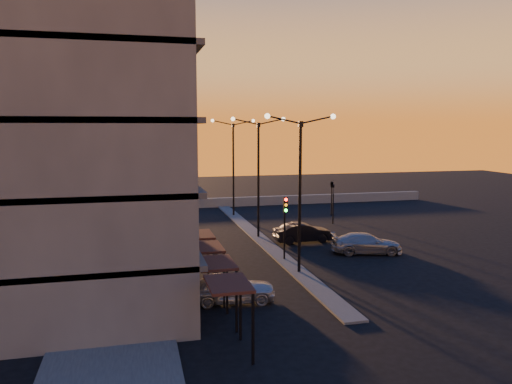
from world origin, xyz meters
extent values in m
plane|color=black|center=(0.00, 0.00, 0.00)|extent=(120.00, 120.00, 0.00)
cube|color=#4B4B48|center=(-10.50, 4.00, 0.06)|extent=(5.00, 40.00, 0.12)
cube|color=#4B4B48|center=(0.00, 10.00, 0.06)|extent=(1.20, 36.00, 0.12)
cube|color=slate|center=(2.00, 26.00, 0.50)|extent=(44.00, 0.50, 1.00)
cylinder|color=#615C56|center=(-14.00, 2.00, 12.50)|extent=(14.00, 14.00, 25.00)
cube|color=#615C56|center=(-14.00, -3.00, 12.50)|extent=(14.00, 10.00, 25.00)
cylinder|color=black|center=(-14.00, 2.00, 1.60)|extent=(14.16, 14.16, 2.40)
cube|color=black|center=(-6.80, -2.00, 3.60)|extent=(0.15, 3.20, 1.20)
cylinder|color=black|center=(0.00, 0.00, 4.50)|extent=(0.18, 0.18, 9.00)
cube|color=black|center=(0.00, 0.00, 8.90)|extent=(0.25, 0.25, 0.35)
sphere|color=#FFE5B2|center=(-2.00, 0.00, 9.35)|extent=(0.32, 0.32, 0.32)
sphere|color=#FFE5B2|center=(2.00, 0.00, 9.35)|extent=(0.32, 0.32, 0.32)
cylinder|color=black|center=(0.00, 10.00, 4.50)|extent=(0.18, 0.18, 9.00)
cube|color=black|center=(0.00, 10.00, 8.90)|extent=(0.25, 0.25, 0.35)
sphere|color=#FFE5B2|center=(-2.00, 10.00, 9.35)|extent=(0.32, 0.32, 0.32)
sphere|color=#FFE5B2|center=(2.00, 10.00, 9.35)|extent=(0.32, 0.32, 0.32)
cylinder|color=black|center=(0.00, 20.00, 4.50)|extent=(0.18, 0.18, 9.00)
cube|color=black|center=(0.00, 20.00, 8.90)|extent=(0.25, 0.25, 0.35)
sphere|color=#FFE5B2|center=(-2.00, 20.00, 9.35)|extent=(0.32, 0.32, 0.32)
sphere|color=#FFE5B2|center=(2.00, 20.00, 9.35)|extent=(0.32, 0.32, 0.32)
cylinder|color=black|center=(0.00, 3.00, 1.60)|extent=(0.12, 0.12, 3.20)
cube|color=black|center=(0.00, 2.82, 3.75)|extent=(0.28, 0.16, 1.00)
sphere|color=#FF0C05|center=(0.00, 2.72, 4.10)|extent=(0.20, 0.20, 0.20)
sphere|color=orange|center=(0.00, 2.72, 3.75)|extent=(0.20, 0.20, 0.20)
sphere|color=#0CFF26|center=(0.00, 2.72, 3.40)|extent=(0.20, 0.20, 0.20)
cylinder|color=black|center=(8.00, 14.00, 1.40)|extent=(0.12, 0.12, 2.80)
imported|color=black|center=(8.00, 14.00, 3.20)|extent=(0.13, 0.16, 0.80)
cylinder|color=black|center=(9.50, 18.00, 1.40)|extent=(0.12, 0.12, 2.80)
imported|color=black|center=(9.50, 18.00, 3.20)|extent=(0.42, 1.99, 0.80)
imported|color=#B6B9BE|center=(-4.93, -3.88, 0.76)|extent=(4.62, 2.22, 1.52)
imported|color=black|center=(2.96, 7.72, 0.74)|extent=(4.52, 1.66, 1.48)
imported|color=#999CA0|center=(6.11, 3.47, 0.71)|extent=(5.20, 3.06, 1.41)
camera|label=1|loc=(-9.49, -27.61, 8.73)|focal=35.00mm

